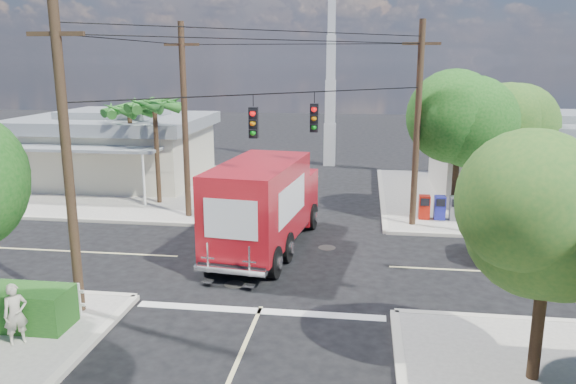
# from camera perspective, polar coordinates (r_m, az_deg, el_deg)

# --- Properties ---
(ground) EXTENTS (120.00, 120.00, 0.00)m
(ground) POSITION_cam_1_polar(r_m,az_deg,el_deg) (21.10, -0.75, -7.07)
(ground) COLOR black
(ground) RESTS_ON ground
(sidewalk_ne) EXTENTS (14.12, 14.12, 0.14)m
(sidewalk_ne) POSITION_cam_1_polar(r_m,az_deg,el_deg) (32.28, 21.81, -0.71)
(sidewalk_ne) COLOR gray
(sidewalk_ne) RESTS_ON ground
(sidewalk_nw) EXTENTS (14.12, 14.12, 0.14)m
(sidewalk_nw) POSITION_cam_1_polar(r_m,az_deg,el_deg) (34.22, -16.23, 0.47)
(sidewalk_nw) COLOR gray
(sidewalk_nw) RESTS_ON ground
(road_markings) EXTENTS (32.00, 32.00, 0.01)m
(road_markings) POSITION_cam_1_polar(r_m,az_deg,el_deg) (19.74, -1.39, -8.52)
(road_markings) COLOR beige
(road_markings) RESTS_ON ground
(building_ne) EXTENTS (11.80, 10.20, 4.50)m
(building_ne) POSITION_cam_1_polar(r_m,az_deg,el_deg) (33.31, 24.41, 3.42)
(building_ne) COLOR beige
(building_ne) RESTS_ON sidewalk_ne
(building_nw) EXTENTS (10.80, 10.20, 4.30)m
(building_nw) POSITION_cam_1_polar(r_m,az_deg,el_deg) (35.72, -17.08, 4.44)
(building_nw) COLOR beige
(building_nw) RESTS_ON sidewalk_nw
(radio_tower) EXTENTS (0.80, 0.80, 17.00)m
(radio_tower) POSITION_cam_1_polar(r_m,az_deg,el_deg) (39.68, 4.35, 10.77)
(radio_tower) COLOR silver
(radio_tower) RESTS_ON ground
(tree_ne_front) EXTENTS (4.21, 4.14, 6.66)m
(tree_ne_front) POSITION_cam_1_polar(r_m,az_deg,el_deg) (26.78, 17.05, 7.19)
(tree_ne_front) COLOR #422D1C
(tree_ne_front) RESTS_ON sidewalk_ne
(tree_ne_back) EXTENTS (3.77, 3.66, 5.82)m
(tree_ne_back) POSITION_cam_1_polar(r_m,az_deg,el_deg) (29.50, 21.34, 6.24)
(tree_ne_back) COLOR #422D1C
(tree_ne_back) RESTS_ON sidewalk_ne
(tree_se) EXTENTS (3.67, 3.54, 5.62)m
(tree_se) POSITION_cam_1_polar(r_m,az_deg,el_deg) (13.37, 25.16, -2.24)
(tree_se) COLOR #422D1C
(tree_se) RESTS_ON sidewalk_se
(palm_nw_front) EXTENTS (3.01, 3.08, 5.59)m
(palm_nw_front) POSITION_cam_1_polar(r_m,az_deg,el_deg) (29.11, -13.41, 8.39)
(palm_nw_front) COLOR #422D1C
(palm_nw_front) RESTS_ON sidewalk_nw
(palm_nw_back) EXTENTS (3.01, 3.08, 5.19)m
(palm_nw_back) POSITION_cam_1_polar(r_m,az_deg,el_deg) (31.28, -15.83, 7.88)
(palm_nw_back) COLOR #422D1C
(palm_nw_back) RESTS_ON sidewalk_nw
(utility_poles) EXTENTS (12.00, 10.68, 9.00)m
(utility_poles) POSITION_cam_1_polar(r_m,az_deg,el_deg) (21.81, -4.29, 6.23)
(utility_poles) COLOR #473321
(utility_poles) RESTS_ON ground
(vending_boxes) EXTENTS (1.90, 0.50, 1.10)m
(vending_boxes) POSITION_cam_1_polar(r_m,az_deg,el_deg) (26.83, 15.15, -1.54)
(vending_boxes) COLOR #AA160A
(vending_boxes) RESTS_ON sidewalk_ne
(delivery_truck) EXTENTS (3.55, 8.58, 3.61)m
(delivery_truck) POSITION_cam_1_polar(r_m,az_deg,el_deg) (21.92, -2.37, -1.27)
(delivery_truck) COLOR black
(delivery_truck) RESTS_ON ground
(parked_car) EXTENTS (5.54, 2.85, 1.50)m
(parked_car) POSITION_cam_1_polar(r_m,az_deg,el_deg) (22.75, 24.60, -4.79)
(parked_car) COLOR silver
(parked_car) RESTS_ON ground
(pedestrian) EXTENTS (0.70, 0.69, 1.63)m
(pedestrian) POSITION_cam_1_polar(r_m,az_deg,el_deg) (16.35, -25.95, -11.09)
(pedestrian) COLOR #BCB59E
(pedestrian) RESTS_ON sidewalk_sw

